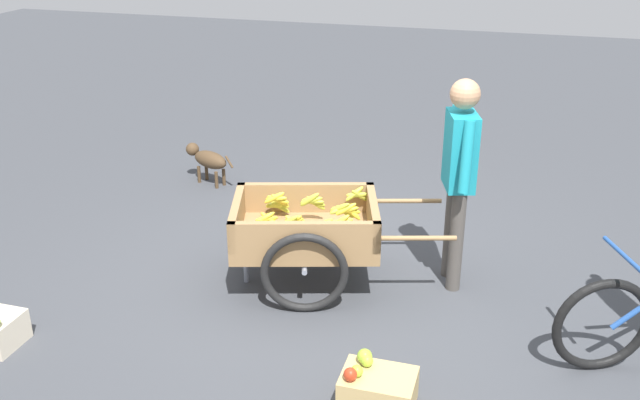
% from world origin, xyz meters
% --- Properties ---
extents(ground_plane, '(24.00, 24.00, 0.00)m').
position_xyz_m(ground_plane, '(0.00, 0.00, 0.00)').
color(ground_plane, '#3D3F44').
extents(fruit_cart, '(1.80, 1.20, 0.73)m').
position_xyz_m(fruit_cart, '(0.22, -0.11, 0.44)').
color(fruit_cart, '#937047').
rests_on(fruit_cart, ground).
extents(vendor_person, '(0.29, 0.57, 1.64)m').
position_xyz_m(vendor_person, '(-0.87, -0.44, 0.98)').
color(vendor_person, '#4C4742').
rests_on(vendor_person, ground).
extents(dog, '(0.64, 0.34, 0.40)m').
position_xyz_m(dog, '(1.86, -1.83, 0.27)').
color(dog, '#4C3823').
rests_on(dog, ground).
extents(apple_crate, '(0.44, 0.32, 0.31)m').
position_xyz_m(apple_crate, '(-0.63, 1.19, 0.12)').
color(apple_crate, tan).
rests_on(apple_crate, ground).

